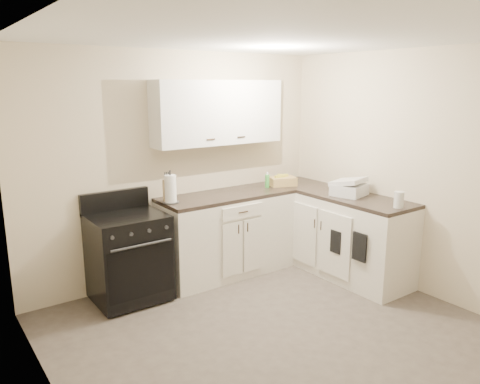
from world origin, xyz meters
TOP-DOWN VIEW (x-y plane):
  - floor at (0.00, 0.00)m, footprint 3.60×3.60m
  - ceiling at (0.00, 0.00)m, footprint 3.60×3.60m
  - wall_back at (0.00, 1.80)m, footprint 3.60×0.00m
  - wall_right at (1.80, 0.00)m, footprint 0.00×3.60m
  - wall_left at (-1.80, 0.00)m, footprint 0.00×3.60m
  - base_cabinets_back at (0.43, 1.50)m, footprint 1.55×0.60m
  - base_cabinets_right at (1.50, 0.85)m, footprint 0.60×1.90m
  - countertop_back at (0.43, 1.50)m, footprint 1.55×0.60m
  - countertop_right at (1.50, 0.85)m, footprint 0.60×1.90m
  - upper_cabinets at (0.43, 1.65)m, footprint 1.55×0.30m
  - stove at (-0.77, 1.48)m, footprint 0.72×0.61m
  - knife_block at (-0.27, 1.56)m, footprint 0.13×0.12m
  - paper_towel at (-0.27, 1.50)m, footprint 0.15×0.15m
  - soap_bottle at (1.01, 1.50)m, footprint 0.05×0.05m
  - wicker_basket at (1.24, 1.48)m, footprint 0.36×0.29m
  - countertop_grill at (1.50, 0.66)m, footprint 0.41×0.40m
  - glass_jar at (1.49, 0.00)m, footprint 0.13×0.13m
  - oven_mitt_near at (1.18, 0.20)m, footprint 0.02×0.17m
  - oven_mitt_far at (1.18, 0.52)m, footprint 0.02×0.14m

SIDE VIEW (x-z plane):
  - floor at x=0.00m, z-range 0.00..0.00m
  - base_cabinets_back at x=0.43m, z-range 0.00..0.90m
  - base_cabinets_right at x=1.50m, z-range 0.00..0.90m
  - stove at x=-0.77m, z-range 0.03..0.89m
  - oven_mitt_far at x=1.18m, z-range 0.37..0.62m
  - oven_mitt_near at x=1.18m, z-range 0.38..0.68m
  - countertop_back at x=0.43m, z-range 0.90..0.94m
  - countertop_right at x=1.50m, z-range 0.90..0.94m
  - wicker_basket at x=1.24m, z-range 0.94..1.04m
  - countertop_grill at x=1.50m, z-range 0.94..1.07m
  - soap_bottle at x=1.01m, z-range 0.94..1.10m
  - glass_jar at x=1.49m, z-range 0.94..1.10m
  - knife_block at x=-0.27m, z-range 0.94..1.17m
  - paper_towel at x=-0.27m, z-range 0.94..1.23m
  - wall_back at x=0.00m, z-range -0.55..3.05m
  - wall_right at x=1.80m, z-range -0.55..3.05m
  - wall_left at x=-1.80m, z-range -0.55..3.05m
  - upper_cabinets at x=0.43m, z-range 1.49..2.19m
  - ceiling at x=0.00m, z-range 2.50..2.50m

